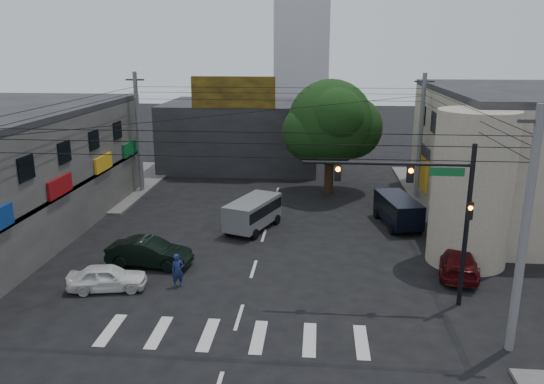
# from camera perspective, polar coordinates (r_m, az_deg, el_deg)

# --- Properties ---
(ground) EXTENTS (160.00, 160.00, 0.00)m
(ground) POSITION_cam_1_polar(r_m,az_deg,el_deg) (25.60, -2.55, -10.08)
(ground) COLOR black
(ground) RESTS_ON ground
(sidewalk_far_left) EXTENTS (16.00, 16.00, 0.15)m
(sidewalk_far_left) POSITION_cam_1_polar(r_m,az_deg,el_deg) (47.33, -21.62, 0.98)
(sidewalk_far_left) COLOR #514F4C
(sidewalk_far_left) RESTS_ON ground
(sidewalk_far_right) EXTENTS (16.00, 16.00, 0.15)m
(sidewalk_far_right) POSITION_cam_1_polar(r_m,az_deg,el_deg) (44.84, 24.25, -0.07)
(sidewalk_far_right) COLOR #514F4C
(sidewalk_far_right) RESTS_ON ground
(building_right) EXTENTS (14.00, 18.00, 8.00)m
(building_right) POSITION_cam_1_polar(r_m,az_deg,el_deg) (39.45, 27.15, 3.49)
(building_right) COLOR gray
(building_right) RESTS_ON ground
(corner_column) EXTENTS (4.00, 4.00, 8.00)m
(corner_column) POSITION_cam_1_polar(r_m,az_deg,el_deg) (28.86, 20.68, 0.35)
(corner_column) COLOR gray
(corner_column) RESTS_ON ground
(building_far) EXTENTS (14.00, 10.00, 6.00)m
(building_far) POSITION_cam_1_polar(r_m,az_deg,el_deg) (50.05, -3.20, 6.21)
(building_far) COLOR #232326
(building_far) RESTS_ON ground
(billboard) EXTENTS (7.00, 0.30, 2.60)m
(billboard) POSITION_cam_1_polar(r_m,az_deg,el_deg) (44.72, -4.20, 10.64)
(billboard) COLOR olive
(billboard) RESTS_ON building_far
(street_tree) EXTENTS (6.40, 6.40, 8.70)m
(street_tree) POSITION_cam_1_polar(r_m,az_deg,el_deg) (40.27, 6.30, 7.44)
(street_tree) COLOR black
(street_tree) RESTS_ON ground
(traffic_gantry) EXTENTS (7.10, 0.35, 7.20)m
(traffic_gantry) POSITION_cam_1_polar(r_m,az_deg,el_deg) (23.21, 16.48, -0.69)
(traffic_gantry) COLOR black
(traffic_gantry) RESTS_ON ground
(utility_pole_near_right) EXTENTS (0.32, 0.32, 9.20)m
(utility_pole_near_right) POSITION_cam_1_polar(r_m,az_deg,el_deg) (20.80, 25.50, -4.12)
(utility_pole_near_right) COLOR #59595B
(utility_pole_near_right) RESTS_ON ground
(utility_pole_far_left) EXTENTS (0.32, 0.32, 9.20)m
(utility_pole_far_left) POSITION_cam_1_polar(r_m,az_deg,el_deg) (41.72, -14.16, 6.13)
(utility_pole_far_left) COLOR #59595B
(utility_pole_far_left) RESTS_ON ground
(utility_pole_far_right) EXTENTS (0.32, 0.32, 9.20)m
(utility_pole_far_right) POSITION_cam_1_polar(r_m,az_deg,el_deg) (40.08, 15.66, 5.66)
(utility_pole_far_right) COLOR #59595B
(utility_pole_far_right) RESTS_ON ground
(dark_sedan) EXTENTS (2.40, 4.66, 1.43)m
(dark_sedan) POSITION_cam_1_polar(r_m,az_deg,el_deg) (28.26, -13.06, -6.37)
(dark_sedan) COLOR black
(dark_sedan) RESTS_ON ground
(white_compact) EXTENTS (2.78, 4.13, 1.23)m
(white_compact) POSITION_cam_1_polar(r_m,az_deg,el_deg) (26.15, -17.28, -8.76)
(white_compact) COLOR white
(white_compact) RESTS_ON ground
(maroon_sedan) EXTENTS (3.39, 5.18, 1.32)m
(maroon_sedan) POSITION_cam_1_polar(r_m,az_deg,el_deg) (28.23, 19.35, -7.02)
(maroon_sedan) COLOR #42090D
(maroon_sedan) RESTS_ON ground
(silver_minivan) EXTENTS (5.68, 4.79, 1.92)m
(silver_minivan) POSITION_cam_1_polar(r_m,az_deg,el_deg) (32.77, -2.08, -2.45)
(silver_minivan) COLOR gray
(silver_minivan) RESTS_ON ground
(navy_van) EXTENTS (5.30, 3.58, 1.84)m
(navy_van) POSITION_cam_1_polar(r_m,az_deg,el_deg) (34.39, 13.37, -2.06)
(navy_van) COLOR black
(navy_van) RESTS_ON ground
(traffic_officer) EXTENTS (0.93, 0.91, 1.64)m
(traffic_officer) POSITION_cam_1_polar(r_m,az_deg,el_deg) (25.58, -10.10, -8.32)
(traffic_officer) COLOR #16244E
(traffic_officer) RESTS_ON ground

